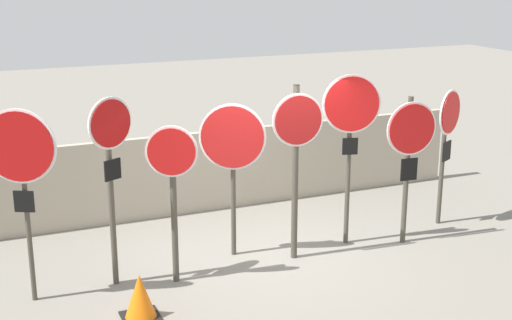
# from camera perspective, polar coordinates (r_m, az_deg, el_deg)

# --- Properties ---
(ground_plane) EXTENTS (40.00, 40.00, 0.00)m
(ground_plane) POSITION_cam_1_polar(r_m,az_deg,el_deg) (10.37, 0.65, -7.70)
(ground_plane) COLOR gray
(fence_back) EXTENTS (9.27, 0.12, 1.37)m
(fence_back) POSITION_cam_1_polar(r_m,az_deg,el_deg) (12.07, -3.53, -0.86)
(fence_back) COLOR #A89E89
(fence_back) RESTS_ON ground
(stop_sign_0) EXTENTS (0.82, 0.44, 2.47)m
(stop_sign_0) POSITION_cam_1_polar(r_m,az_deg,el_deg) (8.88, -18.33, -0.09)
(stop_sign_0) COLOR #474238
(stop_sign_0) RESTS_ON ground
(stop_sign_1) EXTENTS (0.60, 0.32, 2.51)m
(stop_sign_1) POSITION_cam_1_polar(r_m,az_deg,el_deg) (9.11, -11.55, 0.36)
(stop_sign_1) COLOR #474238
(stop_sign_1) RESTS_ON ground
(stop_sign_2) EXTENTS (0.63, 0.27, 2.14)m
(stop_sign_2) POSITION_cam_1_polar(r_m,az_deg,el_deg) (9.13, -6.70, -1.27)
(stop_sign_2) COLOR #474238
(stop_sign_2) RESTS_ON ground
(stop_sign_3) EXTENTS (0.85, 0.44, 2.24)m
(stop_sign_3) POSITION_cam_1_polar(r_m,az_deg,el_deg) (9.87, -1.89, 1.03)
(stop_sign_3) COLOR #474238
(stop_sign_3) RESTS_ON ground
(stop_sign_4) EXTENTS (0.74, 0.17, 2.51)m
(stop_sign_4) POSITION_cam_1_polar(r_m,az_deg,el_deg) (9.77, 3.27, 1.21)
(stop_sign_4) COLOR #474238
(stop_sign_4) RESTS_ON ground
(stop_sign_5) EXTENTS (0.83, 0.27, 2.57)m
(stop_sign_5) POSITION_cam_1_polar(r_m,az_deg,el_deg) (10.32, 7.59, 3.11)
(stop_sign_5) COLOR #474238
(stop_sign_5) RESTS_ON ground
(stop_sign_6) EXTENTS (0.79, 0.16, 2.24)m
(stop_sign_6) POSITION_cam_1_polar(r_m,az_deg,el_deg) (10.59, 12.22, 1.25)
(stop_sign_6) COLOR #474238
(stop_sign_6) RESTS_ON ground
(stop_sign_7) EXTENTS (0.63, 0.37, 2.20)m
(stop_sign_7) POSITION_cam_1_polar(r_m,az_deg,el_deg) (11.53, 15.07, 2.36)
(stop_sign_7) COLOR #474238
(stop_sign_7) RESTS_ON ground
(traffic_cone_0) EXTENTS (0.45, 0.45, 0.56)m
(traffic_cone_0) POSITION_cam_1_polar(r_m,az_deg,el_deg) (8.71, -9.26, -10.75)
(traffic_cone_0) COLOR black
(traffic_cone_0) RESTS_ON ground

